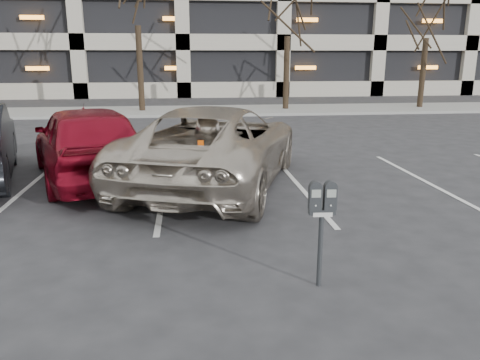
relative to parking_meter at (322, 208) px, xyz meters
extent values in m
plane|color=#28282B|center=(-0.60, 2.04, -0.96)|extent=(140.00, 140.00, 0.00)
cube|color=gray|center=(-0.60, 18.04, -0.90)|extent=(80.00, 4.00, 0.12)
cube|color=silver|center=(-4.80, 4.34, -0.95)|extent=(0.10, 5.20, 0.00)
cube|color=silver|center=(-2.00, 4.34, -0.95)|extent=(0.10, 5.20, 0.00)
cube|color=silver|center=(0.80, 4.34, -0.95)|extent=(0.10, 5.20, 0.00)
cube|color=silver|center=(3.60, 4.34, -0.95)|extent=(0.10, 5.20, 0.00)
cylinder|color=black|center=(-3.60, 18.04, 1.04)|extent=(0.28, 0.28, 3.99)
cylinder|color=black|center=(3.40, 18.04, 0.82)|extent=(0.28, 0.28, 3.56)
cylinder|color=black|center=(10.40, 18.04, 0.79)|extent=(0.28, 0.28, 3.50)
cylinder|color=black|center=(0.00, 0.00, -0.51)|extent=(0.06, 0.06, 0.90)
cube|color=black|center=(0.00, 0.00, -0.04)|extent=(0.31, 0.12, 0.06)
cube|color=silver|center=(0.00, -0.05, -0.06)|extent=(0.22, 0.02, 0.05)
cube|color=gray|center=(-0.09, -0.06, 0.19)|extent=(0.11, 0.01, 0.09)
cube|color=gray|center=(0.08, -0.07, 0.19)|extent=(0.11, 0.01, 0.09)
imported|color=#BBB0A0|center=(-0.92, 4.69, -0.13)|extent=(4.56, 6.54, 1.66)
cube|color=#F45105|center=(-1.27, 3.65, 0.70)|extent=(0.10, 0.20, 0.01)
imported|color=maroon|center=(-3.63, 5.35, -0.12)|extent=(3.50, 5.30, 1.68)
camera|label=1|loc=(-1.49, -4.89, 1.66)|focal=35.00mm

